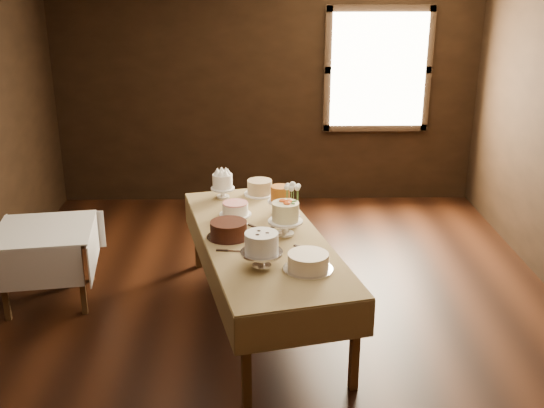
{
  "coord_description": "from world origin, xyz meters",
  "views": [
    {
      "loc": [
        -0.11,
        -4.58,
        2.7
      ],
      "look_at": [
        0.0,
        0.2,
        0.95
      ],
      "focal_mm": 42.42,
      "sensor_mm": 36.0,
      "label": 1
    }
  ],
  "objects": [
    {
      "name": "cake_flowers",
      "position": [
        0.1,
        0.11,
        0.85
      ],
      "size": [
        0.29,
        0.29,
        0.28
      ],
      "color": "white",
      "rests_on": "display_table"
    },
    {
      "name": "cake_server_c",
      "position": [
        -0.24,
        0.37,
        0.73
      ],
      "size": [
        0.17,
        0.2,
        0.01
      ],
      "primitive_type": "cube",
      "rotation": [
        0.0,
        0.0,
        2.25
      ],
      "color": "silver",
      "rests_on": "display_table"
    },
    {
      "name": "cake_server_b",
      "position": [
        0.29,
        -0.22,
        0.73
      ],
      "size": [
        0.21,
        0.16,
        0.01
      ],
      "primitive_type": "cube",
      "rotation": [
        0.0,
        0.0,
        -0.65
      ],
      "color": "silver",
      "rests_on": "display_table"
    },
    {
      "name": "cake_cream",
      "position": [
        0.24,
        -0.53,
        0.78
      ],
      "size": [
        0.38,
        0.38,
        0.12
      ],
      "color": "silver",
      "rests_on": "display_table"
    },
    {
      "name": "wall_back",
      "position": [
        0.0,
        3.0,
        1.4
      ],
      "size": [
        5.0,
        0.02,
        2.8
      ],
      "primitive_type": "cube",
      "color": "black",
      "rests_on": "ground"
    },
    {
      "name": "cake_server_e",
      "position": [
        -0.26,
        -0.22,
        0.73
      ],
      "size": [
        0.24,
        0.05,
        0.01
      ],
      "primitive_type": "cube",
      "rotation": [
        0.0,
        0.0,
        -0.11
      ],
      "color": "silver",
      "rests_on": "display_table"
    },
    {
      "name": "cake_server_a",
      "position": [
        -0.0,
        -0.2,
        0.73
      ],
      "size": [
        0.2,
        0.17,
        0.01
      ],
      "primitive_type": "cube",
      "rotation": [
        0.0,
        0.0,
        0.7
      ],
      "color": "silver",
      "rests_on": "display_table"
    },
    {
      "name": "window",
      "position": [
        1.3,
        2.94,
        1.6
      ],
      "size": [
        1.1,
        0.05,
        1.3
      ],
      "primitive_type": "cube",
      "color": "#FFEABF",
      "rests_on": "wall_back"
    },
    {
      "name": "cake_swirl",
      "position": [
        -0.09,
        -0.49,
        0.85
      ],
      "size": [
        0.3,
        0.3,
        0.27
      ],
      "color": "silver",
      "rests_on": "display_table"
    },
    {
      "name": "display_table",
      "position": [
        -0.08,
        0.08,
        0.67
      ],
      "size": [
        1.43,
        2.49,
        0.73
      ],
      "rotation": [
        0.0,
        0.0,
        0.23
      ],
      "color": "#492F16",
      "rests_on": "ground"
    },
    {
      "name": "cake_caramel",
      "position": [
        0.08,
        0.59,
        0.83
      ],
      "size": [
        0.22,
        0.22,
        0.25
      ],
      "color": "white",
      "rests_on": "display_table"
    },
    {
      "name": "flower_vase",
      "position": [
        0.17,
        0.31,
        0.8
      ],
      "size": [
        0.2,
        0.2,
        0.15
      ],
      "primitive_type": "imported",
      "rotation": [
        0.0,
        0.0,
        5.35
      ],
      "color": "#2D2823",
      "rests_on": "display_table"
    },
    {
      "name": "cake_meringue",
      "position": [
        -0.43,
        1.0,
        0.83
      ],
      "size": [
        0.25,
        0.25,
        0.23
      ],
      "color": "white",
      "rests_on": "display_table"
    },
    {
      "name": "side_table",
      "position": [
        -1.91,
        0.43,
        0.59
      ],
      "size": [
        0.9,
        0.9,
        0.66
      ],
      "rotation": [
        0.0,
        0.0,
        0.15
      ],
      "color": "#492F16",
      "rests_on": "ground"
    },
    {
      "name": "floor",
      "position": [
        0.0,
        0.0,
        0.0
      ],
      "size": [
        5.0,
        6.0,
        0.01
      ],
      "primitive_type": "cube",
      "color": "black",
      "rests_on": "ground"
    },
    {
      "name": "cake_server_d",
      "position": [
        0.09,
        0.36,
        0.73
      ],
      "size": [
        0.16,
        0.21,
        0.01
      ],
      "primitive_type": "cube",
      "rotation": [
        0.0,
        0.0,
        0.94
      ],
      "color": "silver",
      "rests_on": "display_table"
    },
    {
      "name": "cake_chocolate",
      "position": [
        -0.34,
        0.05,
        0.79
      ],
      "size": [
        0.35,
        0.35,
        0.14
      ],
      "color": "silver",
      "rests_on": "display_table"
    },
    {
      "name": "flower_bouquet",
      "position": [
        0.17,
        0.31,
        0.99
      ],
      "size": [
        0.14,
        0.14,
        0.2
      ],
      "primitive_type": null,
      "color": "white",
      "rests_on": "flower_vase"
    },
    {
      "name": "cake_speckled",
      "position": [
        -0.1,
        1.08,
        0.79
      ],
      "size": [
        0.33,
        0.33,
        0.14
      ],
      "color": "white",
      "rests_on": "display_table"
    },
    {
      "name": "cake_lattice",
      "position": [
        -0.31,
        0.55,
        0.77
      ],
      "size": [
        0.28,
        0.28,
        0.1
      ],
      "color": "white",
      "rests_on": "display_table"
    }
  ]
}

